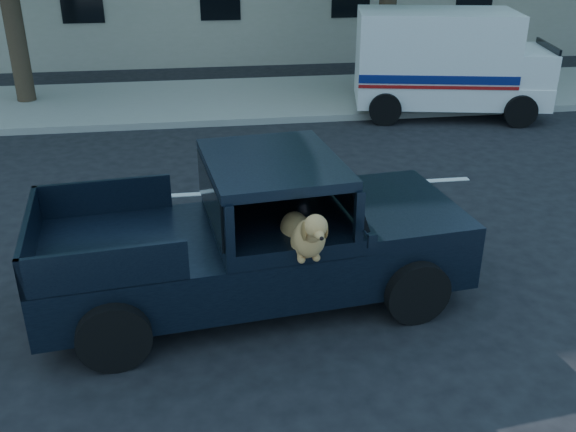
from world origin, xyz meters
name	(u,v)px	position (x,y,z in m)	size (l,w,h in m)	color
ground	(201,304)	(0.00, 0.00, 0.00)	(120.00, 120.00, 0.00)	black
far_sidewalk	(192,101)	(0.00, 9.20, 0.07)	(60.00, 4.00, 0.15)	gray
lane_stripes	(313,187)	(2.00, 3.40, 0.01)	(21.60, 0.14, 0.01)	silver
pickup_truck	(248,254)	(0.58, 0.07, 0.60)	(5.12, 2.71, 1.77)	black
mail_truck	(445,70)	(5.83, 7.48, 1.03)	(4.59, 2.90, 2.35)	silver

